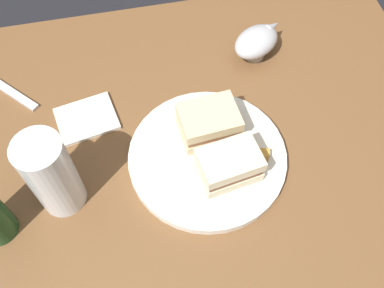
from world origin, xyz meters
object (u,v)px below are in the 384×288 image
(sandwich_half_left, at_px, (229,165))
(pint_glass, at_px, (53,178))
(napkin, at_px, (87,119))
(fork, at_px, (4,88))
(plate, at_px, (207,157))
(gravy_boat, at_px, (257,42))
(sandwich_half_right, at_px, (209,123))

(sandwich_half_left, height_order, pint_glass, pint_glass)
(sandwich_half_left, xyz_separation_m, napkin, (0.23, -0.18, -0.04))
(sandwich_half_left, bearing_deg, fork, -36.43)
(plate, height_order, napkin, plate)
(gravy_boat, bearing_deg, sandwich_half_left, 64.46)
(sandwich_half_right, xyz_separation_m, pint_glass, (0.27, 0.07, 0.03))
(sandwich_half_right, relative_size, gravy_boat, 0.87)
(sandwich_half_left, bearing_deg, pint_glass, -4.45)
(fork, bearing_deg, sandwich_half_left, 10.53)
(plate, relative_size, sandwich_half_left, 2.54)
(sandwich_half_left, bearing_deg, napkin, -37.05)
(pint_glass, xyz_separation_m, gravy_boat, (-0.41, -0.25, -0.03))
(plate, xyz_separation_m, pint_glass, (0.26, 0.02, 0.06))
(pint_glass, height_order, gravy_boat, pint_glass)
(pint_glass, distance_m, fork, 0.29)
(sandwich_half_left, relative_size, fork, 0.62)
(sandwich_half_left, xyz_separation_m, sandwich_half_right, (0.01, -0.09, -0.00))
(napkin, bearing_deg, sandwich_half_right, 158.80)
(sandwich_half_right, bearing_deg, pint_glass, 14.27)
(napkin, bearing_deg, fork, -35.50)
(plate, bearing_deg, sandwich_half_left, 122.19)
(sandwich_half_left, xyz_separation_m, pint_glass, (0.28, -0.02, 0.03))
(napkin, height_order, fork, napkin)
(sandwich_half_right, height_order, gravy_boat, sandwich_half_right)
(sandwich_half_right, bearing_deg, napkin, -21.20)
(sandwich_half_right, bearing_deg, plate, 75.23)
(pint_glass, height_order, napkin, pint_glass)
(plate, bearing_deg, pint_glass, 4.51)
(plate, xyz_separation_m, gravy_boat, (-0.16, -0.23, 0.03))
(pint_glass, height_order, fork, pint_glass)
(plate, relative_size, sandwich_half_right, 2.60)
(sandwich_half_left, relative_size, gravy_boat, 0.89)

